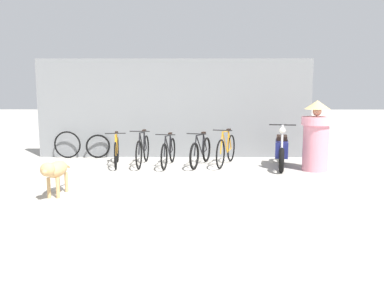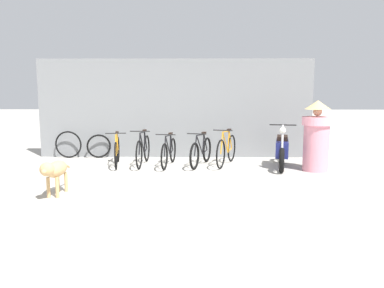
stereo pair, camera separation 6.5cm
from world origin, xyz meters
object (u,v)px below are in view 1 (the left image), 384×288
motorcycle (282,150)px  stray_dog (55,170)px  bicycle_3 (201,152)px  spare_tire_right (67,145)px  bicycle_2 (169,152)px  spare_tire_left (98,146)px  bicycle_4 (226,150)px  bicycle_0 (117,151)px  person_in_robes (316,135)px  bicycle_1 (143,150)px

motorcycle → stray_dog: 5.03m
bicycle_3 → spare_tire_right: bicycle_3 is taller
bicycle_2 → motorcycle: motorcycle is taller
spare_tire_left → stray_dog: bearing=-86.4°
bicycle_4 → motorcycle: bearing=99.4°
bicycle_0 → bicycle_4: size_ratio=1.01×
stray_dog → bicycle_2: bearing=147.7°
bicycle_2 → bicycle_4: (1.37, 0.15, 0.03)m
bicycle_4 → person_in_robes: person_in_robes is taller
bicycle_0 → person_in_robes: person_in_robes is taller
bicycle_1 → motorcycle: 3.27m
person_in_robes → spare_tire_right: (-6.05, 1.52, -0.43)m
bicycle_3 → motorcycle: bearing=103.4°
motorcycle → person_in_robes: bearing=71.3°
bicycle_1 → person_in_robes: size_ratio=1.05×
stray_dog → bicycle_0: bearing=171.1°
bicycle_0 → stray_dog: 2.70m
bicycle_3 → bicycle_4: bicycle_4 is taller
bicycle_4 → bicycle_2: bearing=-64.2°
person_in_robes → bicycle_1: bearing=-47.9°
spare_tire_left → spare_tire_right: size_ratio=0.88×
bicycle_2 → spare_tire_left: bicycle_2 is taller
spare_tire_right → person_in_robes: bearing=-14.1°
spare_tire_right → bicycle_2: bearing=-20.6°
bicycle_3 → motorcycle: 1.89m
bicycle_1 → bicycle_3: (1.38, -0.04, -0.03)m
bicycle_3 → bicycle_4: size_ratio=0.99×
bicycle_2 → spare_tire_left: bearing=-110.7°
bicycle_3 → stray_dog: 3.63m
bicycle_1 → stray_dog: (-1.09, -2.69, 0.08)m
bicycle_4 → person_in_robes: (1.93, -0.63, 0.42)m
bicycle_3 → bicycle_2: bearing=-67.9°
bicycle_1 → spare_tire_left: bicycle_1 is taller
stray_dog → spare_tire_right: size_ratio=1.56×
bicycle_2 → spare_tire_left: size_ratio=2.48×
bicycle_0 → stray_dog: bicycle_0 is taller
bicycle_1 → bicycle_3: 1.39m
bicycle_4 → spare_tire_right: size_ratio=2.18×
bicycle_1 → stray_dog: bicycle_1 is taller
motorcycle → spare_tire_right: size_ratio=2.57×
bicycle_2 → spare_tire_right: 2.94m
bicycle_1 → bicycle_0: bearing=-84.3°
bicycle_0 → bicycle_1: bearing=84.1°
bicycle_1 → spare_tire_left: bearing=-123.3°
bicycle_2 → stray_dog: (-1.71, -2.59, 0.11)m
spare_tire_left → spare_tire_right: (-0.81, -0.01, 0.04)m
person_in_robes → bicycle_4: bearing=-57.6°
motorcycle → person_in_robes: size_ratio=1.18×
bicycle_1 → motorcycle: motorcycle is taller
bicycle_3 → spare_tire_left: 2.88m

